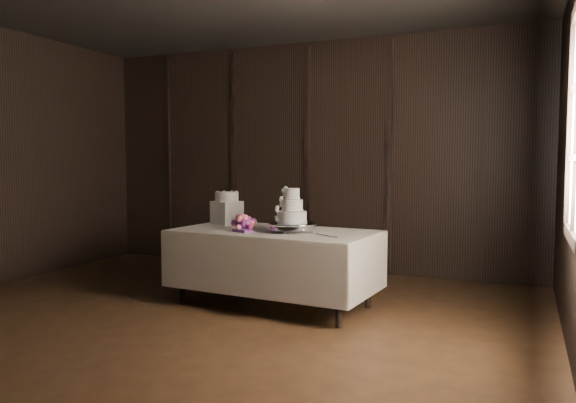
% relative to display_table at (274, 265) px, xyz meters
% --- Properties ---
extents(room, '(6.08, 7.08, 3.08)m').
position_rel_display_table_xyz_m(room, '(-0.40, -1.53, 1.08)').
color(room, black).
rests_on(room, ground).
extents(display_table, '(2.07, 1.20, 0.76)m').
position_rel_display_table_xyz_m(display_table, '(0.00, 0.00, 0.00)').
color(display_table, beige).
rests_on(display_table, ground).
extents(cake_stand, '(0.55, 0.55, 0.09)m').
position_rel_display_table_xyz_m(cake_stand, '(0.22, -0.05, 0.39)').
color(cake_stand, silver).
rests_on(cake_stand, display_table).
extents(wedding_cake, '(0.32, 0.28, 0.33)m').
position_rel_display_table_xyz_m(wedding_cake, '(0.19, -0.07, 0.57)').
color(wedding_cake, white).
rests_on(wedding_cake, cake_stand).
extents(bouquet, '(0.43, 0.49, 0.19)m').
position_rel_display_table_xyz_m(bouquet, '(-0.27, -0.13, 0.41)').
color(bouquet, '#E75E66').
rests_on(bouquet, display_table).
extents(box_pedestal, '(0.34, 0.34, 0.25)m').
position_rel_display_table_xyz_m(box_pedestal, '(-0.69, 0.28, 0.47)').
color(box_pedestal, white).
rests_on(box_pedestal, display_table).
extents(small_cake, '(0.30, 0.30, 0.10)m').
position_rel_display_table_xyz_m(small_cake, '(-0.69, 0.28, 0.64)').
color(small_cake, white).
rests_on(small_cake, box_pedestal).
extents(cake_knife, '(0.30, 0.25, 0.01)m').
position_rel_display_table_xyz_m(cake_knife, '(0.59, -0.20, 0.35)').
color(cake_knife, silver).
rests_on(cake_knife, display_table).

